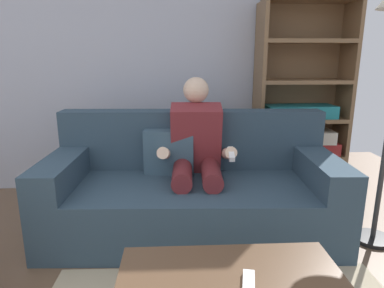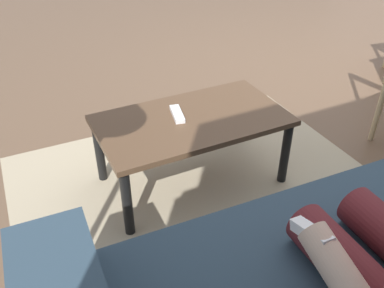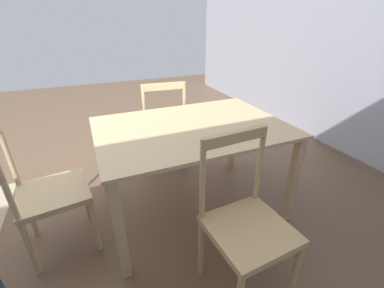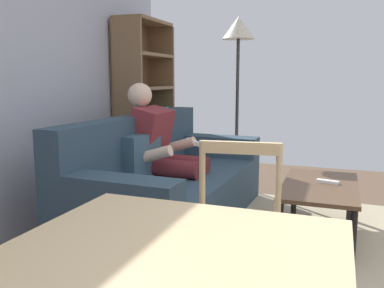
# 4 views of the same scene
# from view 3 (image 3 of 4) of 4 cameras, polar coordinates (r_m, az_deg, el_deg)

# --- Properties ---
(ground_plane) EXTENTS (8.19, 8.19, 0.00)m
(ground_plane) POSITION_cam_3_polar(r_m,az_deg,el_deg) (3.02, -25.60, -5.43)
(ground_plane) COLOR brown
(wall_side) EXTENTS (0.12, 5.95, 2.70)m
(wall_side) POSITION_cam_3_polar(r_m,az_deg,el_deg) (3.85, 25.77, 22.42)
(wall_side) COLOR #ABB0BE
(wall_side) RESTS_ON ground_plane
(dining_table) EXTENTS (1.38, 0.97, 0.75)m
(dining_table) POSITION_cam_3_polar(r_m,az_deg,el_deg) (1.92, -0.00, 1.32)
(dining_table) COLOR #D1B27F
(dining_table) RESTS_ON ground_plane
(dining_chair_near_wall) EXTENTS (0.45, 0.45, 0.95)m
(dining_chair_near_wall) POSITION_cam_3_polar(r_m,az_deg,el_deg) (1.48, 12.07, -17.29)
(dining_chair_near_wall) COLOR tan
(dining_chair_near_wall) RESTS_ON ground_plane
(dining_chair_facing_couch) EXTENTS (0.47, 0.47, 0.93)m
(dining_chair_facing_couch) POSITION_cam_3_polar(r_m,az_deg,el_deg) (1.92, -29.65, -9.53)
(dining_chair_facing_couch) COLOR #D1B27F
(dining_chair_facing_couch) RESTS_ON ground_plane
(dining_chair_by_doorway) EXTENTS (0.46, 0.46, 0.94)m
(dining_chair_by_doorway) POSITION_cam_3_polar(r_m,az_deg,el_deg) (2.65, -6.57, 4.24)
(dining_chair_by_doorway) COLOR #D1B27F
(dining_chair_by_doorway) RESTS_ON ground_plane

